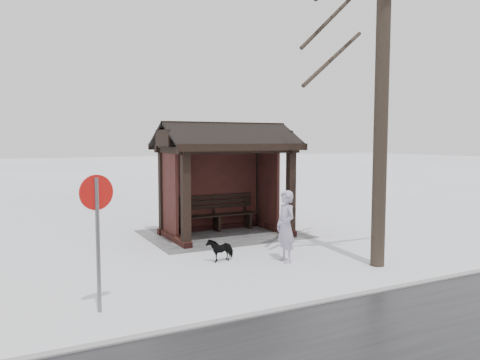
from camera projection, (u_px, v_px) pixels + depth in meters
name	position (u px, v px, depth m)	size (l,w,h in m)	color
ground	(226.00, 235.00, 12.80)	(120.00, 120.00, 0.00)	white
kerb	(365.00, 294.00, 7.92)	(120.00, 0.15, 0.06)	gray
trampled_patch	(223.00, 234.00, 12.98)	(4.20, 3.20, 0.02)	gray
bus_shelter	(224.00, 156.00, 12.76)	(3.60, 2.40, 3.09)	#361513
pedestrian	(286.00, 226.00, 9.99)	(0.56, 0.37, 1.54)	#A39AB5
dog	(220.00, 249.00, 10.12)	(0.27, 0.59, 0.50)	black
road_sign	(97.00, 212.00, 7.01)	(0.52, 0.18, 2.10)	slate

